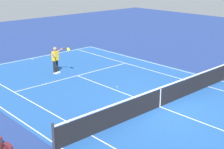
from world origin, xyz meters
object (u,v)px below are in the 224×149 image
Objects in this scene: tennis_net at (160,97)px; spectator_chair_1 at (2,146)px; tennis_ball at (117,87)px; tennis_player_near at (56,59)px.

spectator_chair_1 is (0.71, 7.37, 0.03)m from tennis_net.
tennis_net is 3.31m from tennis_ball.
tennis_player_near reaches higher than tennis_net.
tennis_player_near reaches higher than spectator_chair_1.
spectator_chair_1 is (-6.97, 6.74, -0.41)m from tennis_player_near.
tennis_net is 7.71m from tennis_player_near.
tennis_net is 177.27× the size of tennis_ball.
tennis_net is at bearing 173.81° from tennis_ball.
tennis_player_near is at bearing -44.04° from spectator_chair_1.
tennis_ball is at bearing -6.19° from tennis_net.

